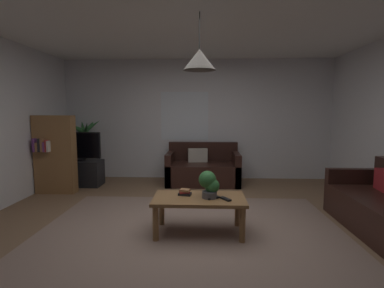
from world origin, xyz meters
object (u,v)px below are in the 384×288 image
at_px(couch_under_window, 203,170).
at_px(coffee_table, 199,203).
at_px(tv, 77,146).
at_px(bookshelf_corner, 55,154).
at_px(book_on_table_2, 185,190).
at_px(remote_on_table_1, 213,198).
at_px(pendant_lamp, 200,60).
at_px(potted_plant_on_table, 209,184).
at_px(remote_on_table_0, 226,199).
at_px(book_on_table_0, 185,194).
at_px(book_on_table_1, 184,192).
at_px(potted_palm_corner, 85,151).
at_px(tv_stand, 79,173).

relative_size(couch_under_window, coffee_table, 1.33).
distance_m(tv, bookshelf_corner, 0.55).
xyz_separation_m(book_on_table_2, tv, (-2.26, 2.07, 0.28)).
height_order(coffee_table, remote_on_table_1, remote_on_table_1).
distance_m(bookshelf_corner, pendant_lamp, 3.37).
distance_m(couch_under_window, potted_plant_on_table, 2.47).
distance_m(coffee_table, pendant_lamp, 1.68).
bearing_deg(remote_on_table_0, remote_on_table_1, 132.87).
bearing_deg(couch_under_window, remote_on_table_0, -83.84).
xyz_separation_m(book_on_table_0, book_on_table_2, (0.00, -0.00, 0.05)).
relative_size(couch_under_window, remote_on_table_1, 9.14).
height_order(book_on_table_1, remote_on_table_1, book_on_table_1).
height_order(book_on_table_2, potted_plant_on_table, potted_plant_on_table).
relative_size(remote_on_table_1, tv, 0.17).
distance_m(couch_under_window, tv, 2.54).
distance_m(potted_palm_corner, bookshelf_corner, 1.08).
distance_m(book_on_table_0, remote_on_table_1, 0.37).
height_order(couch_under_window, book_on_table_2, couch_under_window).
bearing_deg(tv_stand, book_on_table_0, -42.82).
relative_size(coffee_table, potted_plant_on_table, 3.44).
relative_size(tv, bookshelf_corner, 0.66).
bearing_deg(tv_stand, bookshelf_corner, -109.27).
xyz_separation_m(couch_under_window, pendant_lamp, (-0.04, -2.44, 1.78)).
bearing_deg(remote_on_table_0, pendant_lamp, 129.18).
xyz_separation_m(remote_on_table_1, tv_stand, (-2.60, 2.23, -0.21)).
relative_size(remote_on_table_0, tv_stand, 0.18).
height_order(book_on_table_1, potted_palm_corner, potted_palm_corner).
bearing_deg(potted_palm_corner, couch_under_window, -5.89).
distance_m(coffee_table, book_on_table_1, 0.23).
bearing_deg(couch_under_window, pendant_lamp, -90.83).
bearing_deg(remote_on_table_0, book_on_table_0, 126.92).
distance_m(book_on_table_0, remote_on_table_0, 0.52).
height_order(remote_on_table_0, bookshelf_corner, bookshelf_corner).
height_order(book_on_table_2, pendant_lamp, pendant_lamp).
relative_size(coffee_table, bookshelf_corner, 0.79).
relative_size(book_on_table_1, tv, 0.14).
xyz_separation_m(coffee_table, tv_stand, (-2.43, 2.17, -0.12)).
xyz_separation_m(potted_plant_on_table, tv, (-2.55, 2.15, 0.18)).
height_order(remote_on_table_1, pendant_lamp, pendant_lamp).
relative_size(coffee_table, potted_palm_corner, 0.80).
bearing_deg(book_on_table_2, bookshelf_corner, 147.41).
bearing_deg(bookshelf_corner, couch_under_window, 16.90).
height_order(book_on_table_2, remote_on_table_1, book_on_table_2).
distance_m(coffee_table, potted_plant_on_table, 0.27).
distance_m(book_on_table_0, book_on_table_1, 0.03).
height_order(potted_plant_on_table, potted_palm_corner, potted_palm_corner).
distance_m(tv, pendant_lamp, 3.48).
bearing_deg(tv, tv_stand, 90.00).
bearing_deg(book_on_table_2, pendant_lamp, -22.39).
bearing_deg(pendant_lamp, tv, 138.61).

